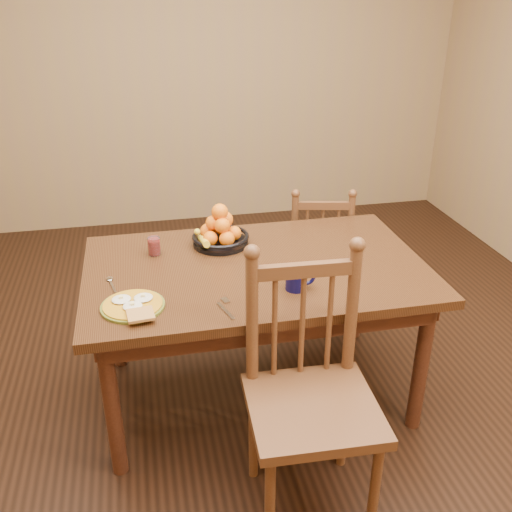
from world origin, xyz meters
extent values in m
cube|color=black|center=(0.00, 0.00, 0.00)|extent=(4.50, 5.00, 0.01)
cube|color=olive|center=(0.00, 2.50, 1.35)|extent=(4.50, 0.01, 2.70)
cube|color=black|center=(0.00, 0.00, 0.73)|extent=(1.60, 1.00, 0.04)
cube|color=black|center=(0.00, 0.42, 0.65)|extent=(1.40, 0.04, 0.10)
cube|color=black|center=(0.00, -0.42, 0.65)|extent=(1.40, 0.04, 0.10)
cube|color=black|center=(0.72, 0.00, 0.65)|extent=(0.04, 0.84, 0.10)
cube|color=black|center=(-0.72, 0.00, 0.65)|extent=(0.04, 0.84, 0.10)
cylinder|color=black|center=(-0.70, -0.40, 0.35)|extent=(0.07, 0.07, 0.70)
cylinder|color=black|center=(0.70, -0.40, 0.35)|extent=(0.07, 0.07, 0.70)
cylinder|color=black|center=(-0.70, 0.40, 0.35)|extent=(0.07, 0.07, 0.70)
cylinder|color=black|center=(0.70, 0.40, 0.35)|extent=(0.07, 0.07, 0.70)
cube|color=#492616|center=(0.55, 0.73, 0.41)|extent=(0.47, 0.45, 0.04)
cylinder|color=#492616|center=(0.74, 0.84, 0.19)|extent=(0.03, 0.03, 0.39)
cylinder|color=#492616|center=(0.42, 0.91, 0.19)|extent=(0.03, 0.03, 0.39)
cylinder|color=#492616|center=(0.68, 0.54, 0.19)|extent=(0.03, 0.03, 0.39)
cylinder|color=#492616|center=(0.36, 0.61, 0.19)|extent=(0.03, 0.03, 0.39)
cylinder|color=#492616|center=(0.67, 0.53, 0.64)|extent=(0.04, 0.04, 0.47)
cylinder|color=#492616|center=(0.36, 0.60, 0.64)|extent=(0.04, 0.04, 0.47)
cylinder|color=#492616|center=(0.51, 0.56, 0.59)|extent=(0.02, 0.02, 0.36)
cube|color=#492616|center=(0.51, 0.56, 0.80)|extent=(0.32, 0.10, 0.05)
cube|color=#492616|center=(0.07, -0.74, 0.50)|extent=(0.51, 0.49, 0.04)
cylinder|color=#492616|center=(-0.14, -0.92, 0.24)|extent=(0.04, 0.04, 0.48)
cylinder|color=#492616|center=(0.26, -0.94, 0.24)|extent=(0.04, 0.04, 0.48)
cylinder|color=#492616|center=(-0.13, -0.55, 0.24)|extent=(0.04, 0.04, 0.48)
cylinder|color=#492616|center=(0.27, -0.56, 0.24)|extent=(0.04, 0.04, 0.48)
cylinder|color=#492616|center=(-0.13, -0.52, 0.79)|extent=(0.05, 0.05, 0.58)
cylinder|color=#492616|center=(0.27, -0.54, 0.79)|extent=(0.05, 0.05, 0.58)
cylinder|color=#492616|center=(0.07, -0.53, 0.73)|extent=(0.02, 0.02, 0.44)
cube|color=#492616|center=(0.07, -0.53, 0.99)|extent=(0.40, 0.05, 0.06)
cylinder|color=#59601E|center=(-0.58, -0.27, 0.76)|extent=(0.26, 0.26, 0.01)
cylinder|color=#B57C17|center=(-0.58, -0.27, 0.76)|extent=(0.24, 0.24, 0.01)
ellipsoid|color=silver|center=(-0.62, -0.23, 0.77)|extent=(0.08, 0.08, 0.01)
cube|color=#F2E08C|center=(-0.62, -0.23, 0.79)|extent=(0.02, 0.02, 0.01)
ellipsoid|color=silver|center=(-0.53, -0.24, 0.77)|extent=(0.08, 0.08, 0.01)
cube|color=#F2E08C|center=(-0.53, -0.24, 0.79)|extent=(0.02, 0.02, 0.01)
ellipsoid|color=silver|center=(-0.58, -0.30, 0.77)|extent=(0.08, 0.08, 0.01)
cube|color=#F2E08C|center=(-0.58, -0.30, 0.79)|extent=(0.02, 0.02, 0.01)
cube|color=brown|center=(-0.55, -0.37, 0.78)|extent=(0.11, 0.11, 0.01)
cube|color=silver|center=(-0.21, -0.38, 0.75)|extent=(0.05, 0.14, 0.00)
cube|color=silver|center=(-0.19, -0.29, 0.75)|extent=(0.04, 0.05, 0.00)
cube|color=silver|center=(-0.66, -0.08, 0.75)|extent=(0.04, 0.12, 0.00)
ellipsoid|color=silver|center=(-0.68, 0.00, 0.76)|extent=(0.03, 0.04, 0.01)
cylinder|color=black|center=(0.12, -0.26, 0.80)|extent=(0.09, 0.09, 0.10)
torus|color=black|center=(0.17, -0.26, 0.80)|extent=(0.07, 0.02, 0.07)
cylinder|color=black|center=(0.12, -0.26, 0.85)|extent=(0.08, 0.08, 0.00)
cylinder|color=silver|center=(-0.46, 0.22, 0.80)|extent=(0.06, 0.06, 0.09)
cylinder|color=maroon|center=(-0.46, 0.22, 0.79)|extent=(0.05, 0.05, 0.07)
cylinder|color=black|center=(-0.13, 0.27, 0.76)|extent=(0.28, 0.28, 0.02)
torus|color=black|center=(-0.13, 0.27, 0.80)|extent=(0.29, 0.29, 0.02)
cylinder|color=black|center=(-0.13, 0.27, 0.75)|extent=(0.10, 0.10, 0.01)
sphere|color=orange|center=(-0.06, 0.27, 0.81)|extent=(0.07, 0.07, 0.07)
sphere|color=orange|center=(-0.11, 0.34, 0.81)|extent=(0.08, 0.08, 0.08)
sphere|color=orange|center=(-0.18, 0.31, 0.81)|extent=(0.08, 0.08, 0.08)
sphere|color=orange|center=(-0.18, 0.23, 0.81)|extent=(0.07, 0.07, 0.07)
sphere|color=orange|center=(-0.11, 0.20, 0.81)|extent=(0.08, 0.08, 0.08)
sphere|color=orange|center=(-0.10, 0.30, 0.87)|extent=(0.08, 0.08, 0.08)
sphere|color=orange|center=(-0.16, 0.28, 0.87)|extent=(0.07, 0.07, 0.07)
sphere|color=orange|center=(-0.12, 0.23, 0.87)|extent=(0.08, 0.08, 0.08)
sphere|color=orange|center=(-0.13, 0.27, 0.93)|extent=(0.08, 0.08, 0.08)
cylinder|color=yellow|center=(-0.22, 0.23, 0.80)|extent=(0.10, 0.17, 0.07)
camera|label=1|loc=(-0.49, -2.35, 1.97)|focal=40.00mm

